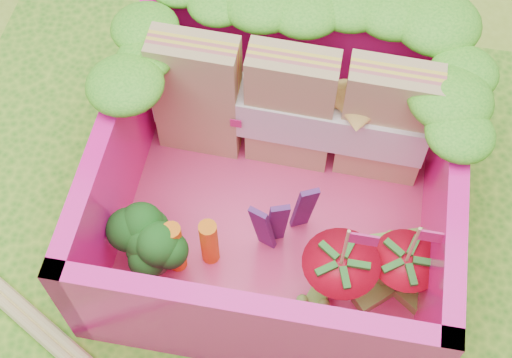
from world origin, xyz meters
The scene contains 12 objects.
ground centered at (0.00, 0.00, 0.00)m, with size 14.00×14.00×0.00m, color #8FB232.
placemat centered at (0.00, 0.00, 0.01)m, with size 2.60×2.60×0.03m, color #459822.
bento_floor centered at (0.17, 0.23, 0.06)m, with size 1.30×1.30×0.05m, color #E03973.
bento_box centered at (0.17, 0.23, 0.31)m, with size 1.30×1.30×0.55m.
lettuce_ruffle centered at (0.17, 0.68, 0.64)m, with size 1.43×0.76×0.11m.
sandwich_stack centered at (0.17, 0.51, 0.37)m, with size 1.09×0.20×0.60m.
broccoli centered at (-0.26, -0.09, 0.26)m, with size 0.34×0.34×0.25m.
carrot_sticks centered at (-0.11, -0.06, 0.21)m, with size 0.19×0.12×0.29m.
purple_wedges centered at (0.21, 0.08, 0.27)m, with size 0.21×0.16×0.38m.
strawberry_left centered at (0.44, -0.10, 0.22)m, with size 0.28×0.28×0.52m.
strawberry_right centered at (0.67, -0.03, 0.21)m, with size 0.25×0.25×0.49m.
snap_peas centered at (0.59, -0.02, 0.11)m, with size 0.55×0.57×0.05m.
Camera 1 is at (0.34, -1.17, 2.60)m, focal length 50.00 mm.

